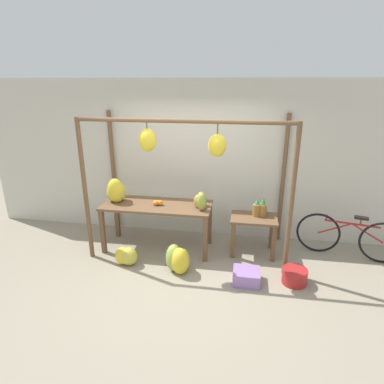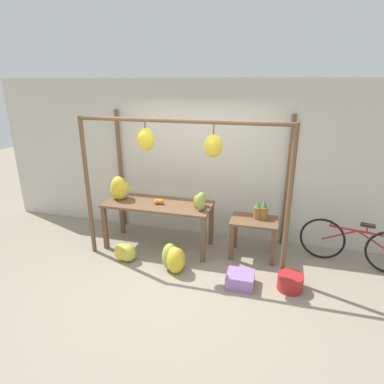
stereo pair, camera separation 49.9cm
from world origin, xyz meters
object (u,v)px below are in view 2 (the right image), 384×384
Objects in this scene: banana_pile_on_table at (120,190)px; orange_pile at (158,201)px; pineapple_cluster at (261,211)px; parked_bicycle at (355,245)px; banana_pile_ground_right at (175,259)px; banana_pile_ground_left at (125,252)px; papaya_pile at (200,201)px; fruit_crate_white at (240,279)px; blue_bucket at (290,282)px.

orange_pile is at bearing -3.58° from banana_pile_on_table.
pineapple_cluster is 0.20× the size of parked_bicycle.
banana_pile_on_table reaches higher than banana_pile_ground_right.
orange_pile is at bearing 57.03° from banana_pile_ground_left.
banana_pile_ground_left is at bearing -152.83° from papaya_pile.
banana_pile_ground_right is at bearing -110.67° from papaya_pile.
parked_bicycle is at bearing 2.80° from banana_pile_on_table.
banana_pile_ground_right is at bearing -29.61° from banana_pile_on_table.
fruit_crate_white is at bearing -5.51° from banana_pile_ground_left.
orange_pile is at bearing -175.75° from parked_bicycle.
pineapple_cluster is at bearing 35.01° from banana_pile_ground_right.
fruit_crate_white is at bearing -172.66° from blue_bucket.
parked_bicycle is at bearing 4.25° from orange_pile.
pineapple_cluster is (1.68, 0.20, -0.07)m from orange_pile.
fruit_crate_white is at bearing -43.79° from papaya_pile.
pineapple_cluster is at bearing 3.60° from banana_pile_on_table.
orange_pile is 0.73m from papaya_pile.
fruit_crate_white is (-0.18, -0.95, -0.69)m from pineapple_cluster.
blue_bucket is at bearing -136.82° from parked_bicycle.
papaya_pile is at bearing 155.78° from blue_bucket.
banana_pile_ground_right is at bearing -144.99° from pineapple_cluster.
banana_pile_on_table is 1.01× the size of banana_pile_ground_left.
pineapple_cluster is 0.80× the size of banana_pile_ground_left.
pineapple_cluster is 1.18m from fruit_crate_white.
papaya_pile is at bearing -167.85° from pineapple_cluster.
pineapple_cluster reaches higher than orange_pile.
banana_pile_on_table reaches higher than fruit_crate_white.
blue_bucket is (2.89, -0.71, -0.86)m from banana_pile_on_table.
pineapple_cluster reaches higher than parked_bicycle.
papaya_pile is (0.72, -0.01, 0.08)m from orange_pile.
papaya_pile reaches higher than fruit_crate_white.
pineapple_cluster is 1.57m from banana_pile_ground_right.
orange_pile reaches higher than fruit_crate_white.
orange_pile is at bearing -173.35° from pineapple_cluster.
pineapple_cluster is at bearing 120.24° from blue_bucket.
pineapple_cluster is 0.86× the size of fruit_crate_white.
papaya_pile is at bearing 136.21° from fruit_crate_white.
fruit_crate_white is at bearing -19.79° from banana_pile_on_table.
papaya_pile reaches higher than banana_pile_ground_left.
orange_pile is 0.36× the size of banana_pile_ground_right.
banana_pile_ground_left reaches higher than blue_bucket.
banana_pile_on_table is at bearing 176.42° from orange_pile.
banana_pile_on_table is at bearing -177.20° from parked_bicycle.
banana_pile_ground_right is at bearing -52.70° from orange_pile.
fruit_crate_white is (1.87, -0.18, -0.05)m from banana_pile_ground_left.
fruit_crate_white is 0.24× the size of parked_bicycle.
banana_pile_on_table reaches higher than blue_bucket.
pineapple_cluster reaches higher than banana_pile_ground_left.
banana_pile_ground_right is 1.17× the size of papaya_pile.
papaya_pile is (1.09, 0.56, 0.79)m from banana_pile_ground_left.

